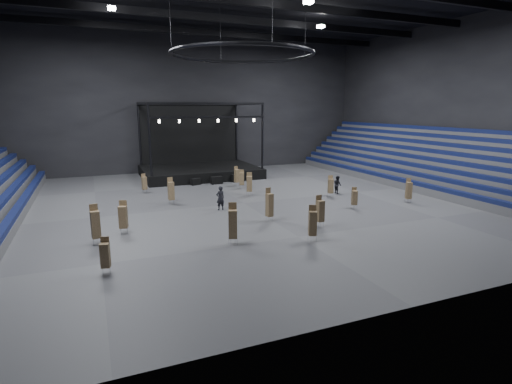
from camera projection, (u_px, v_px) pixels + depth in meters
name	position (u px, v px, depth m)	size (l,w,h in m)	color
floor	(243.00, 203.00, 36.51)	(50.00, 50.00, 0.00)	#49494B
wall_back	(188.00, 104.00, 53.59)	(50.00, 0.20, 18.00)	black
wall_front	(432.00, 97.00, 15.66)	(50.00, 0.20, 18.00)	black
wall_right	(455.00, 103.00, 44.00)	(0.20, 42.00, 18.00)	black
bleachers_right	(434.00, 170.00, 44.75)	(7.20, 40.00, 6.40)	#525254
stage	(198.00, 164.00, 50.87)	(14.00, 10.00, 9.20)	black
truss_ring	(242.00, 54.00, 33.79)	(12.30, 12.30, 5.15)	black
roof_girders	(242.00, 1.00, 32.91)	(49.00, 30.35, 0.70)	black
flight_case_left	(196.00, 182.00, 44.96)	(1.11, 0.55, 0.74)	black
flight_case_mid	(217.00, 180.00, 45.51)	(1.29, 0.65, 0.86)	black
flight_case_right	(238.00, 178.00, 46.78)	(1.37, 0.69, 0.92)	black
chair_stack_0	(354.00, 197.00, 34.27)	(0.56, 0.56, 1.89)	silver
chair_stack_1	(237.00, 176.00, 44.35)	(0.56, 0.56, 2.18)	silver
chair_stack_2	(320.00, 210.00, 29.06)	(0.53, 0.53, 2.36)	silver
chair_stack_3	(144.00, 183.00, 40.61)	(0.53, 0.53, 1.98)	silver
chair_stack_4	(171.00, 190.00, 35.84)	(0.55, 0.55, 2.44)	silver
chair_stack_5	(105.00, 255.00, 20.85)	(0.55, 0.55, 2.00)	silver
chair_stack_6	(409.00, 190.00, 36.39)	(0.58, 0.58, 2.28)	silver
chair_stack_7	(95.00, 224.00, 25.27)	(0.60, 0.60, 2.63)	silver
chair_stack_8	(123.00, 216.00, 27.41)	(0.67, 0.67, 2.35)	silver
chair_stack_9	(331.00, 186.00, 38.76)	(0.61, 0.61, 2.12)	silver
chair_stack_10	(233.00, 223.00, 25.24)	(0.69, 0.69, 2.73)	silver
chair_stack_11	(249.00, 183.00, 39.31)	(0.71, 0.71, 2.33)	silver
chair_stack_12	(313.00, 223.00, 25.90)	(0.65, 0.65, 2.41)	silver
chair_stack_13	(269.00, 204.00, 30.50)	(0.54, 0.54, 2.61)	silver
chair_stack_14	(242.00, 178.00, 42.83)	(0.62, 0.62, 2.04)	silver
man_center	(220.00, 198.00, 33.90)	(0.75, 0.49, 2.06)	black
crew_member	(337.00, 185.00, 40.47)	(0.88, 0.68, 1.80)	black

